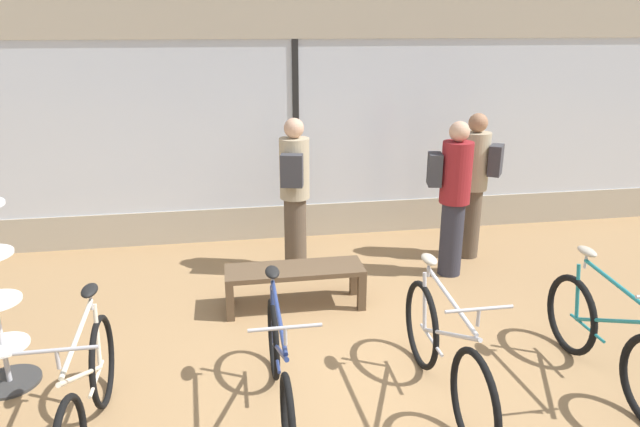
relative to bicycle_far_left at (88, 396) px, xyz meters
The scene contains 10 objects.
ground_plane 1.99m from the bicycle_far_left, 11.60° to the left, with size 24.00×24.00×0.00m, color #99754C.
shop_back_wall 4.47m from the bicycle_far_left, 63.53° to the left, with size 12.00×0.08×3.20m.
bicycle_far_left is the anchor object (origin of this frame).
bicycle_left 1.31m from the bicycle_far_left, ahead, with size 0.46×1.73×1.01m.
bicycle_right 2.55m from the bicycle_far_left, ahead, with size 0.46×1.80×1.05m.
bicycle_far_right 3.92m from the bicycle_far_left, ahead, with size 0.46×1.73×1.04m.
display_bench 2.42m from the bicycle_far_left, 47.67° to the left, with size 1.40×0.44×0.43m.
customer_near_rack 4.86m from the bicycle_far_left, 35.09° to the left, with size 0.56×0.51×1.79m.
customer_by_window 4.22m from the bicycle_far_left, 33.52° to the left, with size 0.53×0.41×1.78m.
customer_mid_floor 3.31m from the bicycle_far_left, 57.44° to the left, with size 0.41×0.54×1.79m.
Camera 1 is at (-0.90, -3.86, 2.77)m, focal length 32.00 mm.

